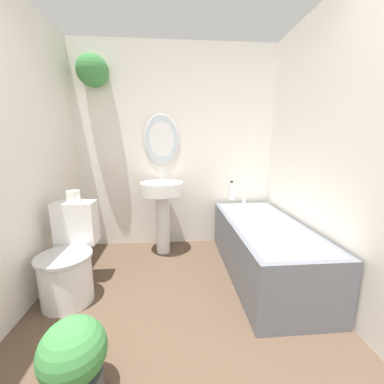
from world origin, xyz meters
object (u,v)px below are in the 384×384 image
at_px(bathtub, 264,247).
at_px(toilet_paper_roll, 73,196).
at_px(shampoo_bottle, 231,191).
at_px(toilet, 69,262).
at_px(potted_plant, 74,359).
at_px(pedestal_sink, 162,201).

distance_m(bathtub, toilet_paper_roll, 1.82).
height_order(shampoo_bottle, toilet_paper_roll, toilet_paper_roll).
height_order(toilet, shampoo_bottle, shampoo_bottle).
relative_size(bathtub, toilet_paper_roll, 14.20).
distance_m(bathtub, shampoo_bottle, 0.79).
relative_size(potted_plant, toilet_paper_roll, 4.02).
bearing_deg(toilet, shampoo_bottle, 28.45).
bearing_deg(bathtub, potted_plant, -142.02).
height_order(pedestal_sink, shampoo_bottle, pedestal_sink).
bearing_deg(potted_plant, toilet_paper_roll, 109.10).
bearing_deg(toilet, toilet_paper_roll, 90.00).
height_order(toilet, potted_plant, toilet).
bearing_deg(pedestal_sink, potted_plant, -102.87).
distance_m(bathtub, potted_plant, 1.73).
bearing_deg(toilet_paper_roll, toilet, -90.00).
distance_m(toilet, shampoo_bottle, 1.82).
bearing_deg(potted_plant, pedestal_sink, 77.13).
bearing_deg(toilet_paper_roll, potted_plant, -70.90).
relative_size(shampoo_bottle, potted_plant, 0.52).
distance_m(toilet, toilet_paper_roll, 0.55).
xyz_separation_m(toilet, pedestal_sink, (0.74, 0.76, 0.31)).
relative_size(toilet, bathtub, 0.49).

